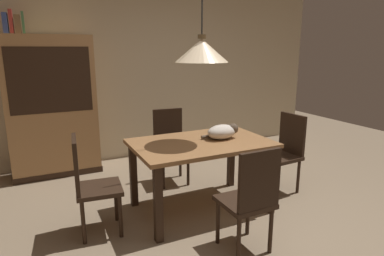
# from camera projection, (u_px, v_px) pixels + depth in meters

# --- Properties ---
(ground) EXTENTS (10.00, 10.00, 0.00)m
(ground) POSITION_uv_depth(u_px,v_px,m) (225.00, 233.00, 3.09)
(ground) COLOR #847056
(back_wall) EXTENTS (6.40, 0.10, 2.90)m
(back_wall) POSITION_uv_depth(u_px,v_px,m) (138.00, 64.00, 5.07)
(back_wall) COLOR beige
(back_wall) RESTS_ON ground
(dining_table) EXTENTS (1.40, 0.90, 0.75)m
(dining_table) POSITION_uv_depth(u_px,v_px,m) (201.00, 151.00, 3.41)
(dining_table) COLOR olive
(dining_table) RESTS_ON ground
(chair_left_side) EXTENTS (0.44, 0.44, 0.93)m
(chair_left_side) POSITION_uv_depth(u_px,v_px,m) (90.00, 182.00, 2.98)
(chair_left_side) COLOR black
(chair_left_side) RESTS_ON ground
(chair_near_front) EXTENTS (0.41, 0.41, 0.93)m
(chair_near_front) POSITION_uv_depth(u_px,v_px,m) (251.00, 197.00, 2.68)
(chair_near_front) COLOR black
(chair_near_front) RESTS_ON ground
(chair_far_back) EXTENTS (0.44, 0.44, 0.93)m
(chair_far_back) POSITION_uv_depth(u_px,v_px,m) (170.00, 142.00, 4.22)
(chair_far_back) COLOR black
(chair_far_back) RESTS_ON ground
(chair_right_side) EXTENTS (0.43, 0.43, 0.93)m
(chair_right_side) POSITION_uv_depth(u_px,v_px,m) (285.00, 149.00, 3.93)
(chair_right_side) COLOR black
(chair_right_side) RESTS_ON ground
(cat_sleeping) EXTENTS (0.39, 0.26, 0.16)m
(cat_sleeping) POSITION_uv_depth(u_px,v_px,m) (223.00, 132.00, 3.48)
(cat_sleeping) COLOR beige
(cat_sleeping) RESTS_ON dining_table
(pendant_lamp) EXTENTS (0.52, 0.52, 1.30)m
(pendant_lamp) POSITION_uv_depth(u_px,v_px,m) (202.00, 50.00, 3.17)
(pendant_lamp) COLOR beige
(hutch_bookcase) EXTENTS (1.12, 0.45, 1.85)m
(hutch_bookcase) POSITION_uv_depth(u_px,v_px,m) (53.00, 110.00, 4.37)
(hutch_bookcase) COLOR #A87A4C
(hutch_bookcase) RESTS_ON ground
(book_blue_wide) EXTENTS (0.06, 0.24, 0.24)m
(book_blue_wide) POSITION_uv_depth(u_px,v_px,m) (5.00, 23.00, 3.94)
(book_blue_wide) COLOR #384C93
(book_blue_wide) RESTS_ON hutch_bookcase
(book_red_tall) EXTENTS (0.04, 0.22, 0.28)m
(book_red_tall) POSITION_uv_depth(u_px,v_px,m) (11.00, 22.00, 3.96)
(book_red_tall) COLOR #B73833
(book_red_tall) RESTS_ON hutch_bookcase
(book_brown_thick) EXTENTS (0.06, 0.24, 0.22)m
(book_brown_thick) POSITION_uv_depth(u_px,v_px,m) (18.00, 25.00, 4.00)
(book_brown_thick) COLOR brown
(book_brown_thick) RESTS_ON hutch_bookcase
(book_green_slim) EXTENTS (0.03, 0.20, 0.26)m
(book_green_slim) POSITION_uv_depth(u_px,v_px,m) (23.00, 23.00, 4.02)
(book_green_slim) COLOR #427A4C
(book_green_slim) RESTS_ON hutch_bookcase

